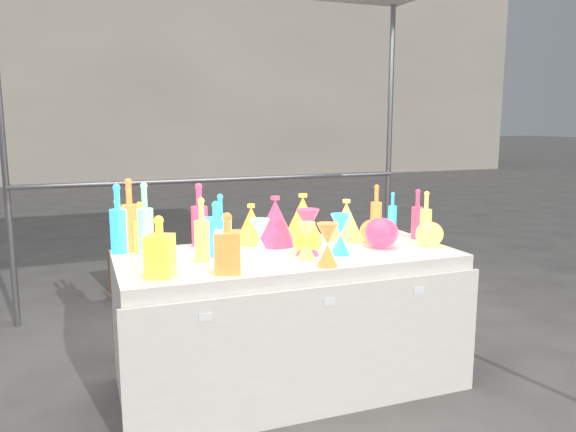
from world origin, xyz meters
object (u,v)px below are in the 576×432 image
object	(u,v)px
display_table	(289,320)
bottle_0	(118,225)
globe_0	(307,242)
cardboard_box_closed	(146,271)
hourglass_0	(328,245)
lampshade_0	(303,217)
decanter_0	(160,246)

from	to	relation	value
display_table	bottle_0	size ratio (longest dim) A/B	6.34
globe_0	cardboard_box_closed	bearing A→B (deg)	107.06
hourglass_0	globe_0	bearing A→B (deg)	88.38
cardboard_box_closed	bottle_0	size ratio (longest dim) A/B	1.78
hourglass_0	lampshade_0	xyz separation A→B (m)	(0.12, 0.61, 0.03)
cardboard_box_closed	bottle_0	distance (m)	1.81
decanter_0	lampshade_0	distance (m)	1.04
cardboard_box_closed	hourglass_0	size ratio (longest dim) A/B	2.42
display_table	bottle_0	bearing A→B (deg)	157.08
display_table	hourglass_0	size ratio (longest dim) A/B	8.63
display_table	cardboard_box_closed	bearing A→B (deg)	105.19
bottle_0	lampshade_0	xyz separation A→B (m)	(1.05, -0.07, -0.01)
cardboard_box_closed	hourglass_0	distance (m)	2.50
decanter_0	hourglass_0	size ratio (longest dim) A/B	1.33
hourglass_0	globe_0	distance (m)	0.28
hourglass_0	lampshade_0	distance (m)	0.63
globe_0	lampshade_0	distance (m)	0.37
hourglass_0	lampshade_0	size ratio (longest dim) A/B	0.77
decanter_0	hourglass_0	xyz separation A→B (m)	(0.79, -0.10, -0.03)
decanter_0	globe_0	size ratio (longest dim) A/B	1.76
decanter_0	hourglass_0	bearing A→B (deg)	17.14
cardboard_box_closed	bottle_0	bearing A→B (deg)	-117.71
decanter_0	display_table	bearing A→B (deg)	42.02
bottle_0	globe_0	xyz separation A→B (m)	(0.94, -0.41, -0.08)
decanter_0	bottle_0	bearing A→B (deg)	127.87
display_table	cardboard_box_closed	world-z (taller)	display_table
cardboard_box_closed	lampshade_0	xyz separation A→B (m)	(0.74, -1.71, 0.70)
cardboard_box_closed	globe_0	size ratio (longest dim) A/B	3.22
cardboard_box_closed	decanter_0	distance (m)	2.34
bottle_0	lampshade_0	world-z (taller)	bottle_0
cardboard_box_closed	lampshade_0	size ratio (longest dim) A/B	1.87
display_table	bottle_0	world-z (taller)	bottle_0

